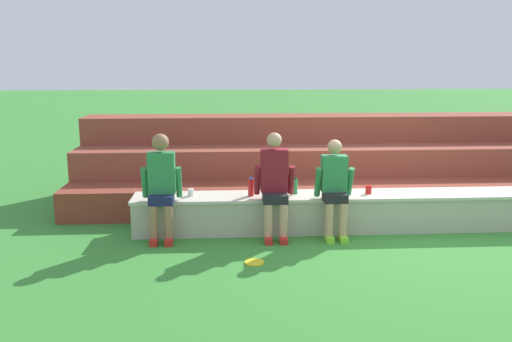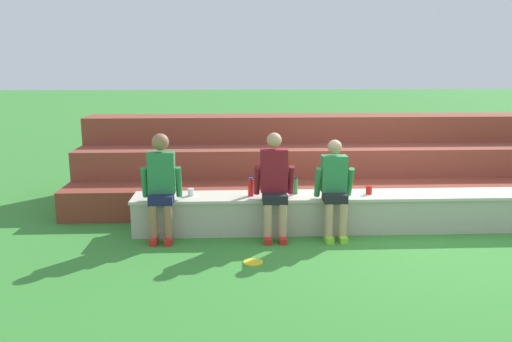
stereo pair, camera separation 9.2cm
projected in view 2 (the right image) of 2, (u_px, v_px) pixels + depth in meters
ground_plane at (397, 235)px, 7.24m from camera, size 80.00×80.00×0.00m
stone_seating_wall at (392, 210)px, 7.47m from camera, size 7.31×0.62×0.52m
brick_bleachers at (360, 166)px, 9.27m from camera, size 9.73×2.39×1.39m
person_far_left at (161, 183)px, 6.93m from camera, size 0.53×0.50×1.42m
person_left_of_center at (274, 183)px, 7.01m from camera, size 0.54×0.53×1.42m
person_center at (334, 187)px, 7.02m from camera, size 0.52×0.48×1.33m
water_bottle_center_gap at (251, 187)px, 7.27m from camera, size 0.08×0.08×0.26m
water_bottle_near_left at (295, 186)px, 7.38m from camera, size 0.07×0.07×0.24m
plastic_cup_right_end at (369, 190)px, 7.37m from camera, size 0.09×0.09×0.12m
plastic_cup_middle at (191, 192)px, 7.29m from camera, size 0.08×0.08×0.10m
frisbee at (253, 262)px, 6.22m from camera, size 0.23×0.23×0.02m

